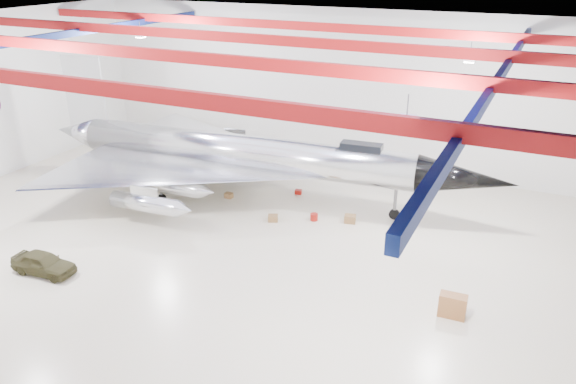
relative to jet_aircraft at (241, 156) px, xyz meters
The scene contains 13 objects.
floor 7.20m from the jet_aircraft, 63.13° to the right, with size 40.00×40.00×0.00m, color beige.
wall_back 9.94m from the jet_aircraft, 71.57° to the left, with size 40.00×40.00×0.00m, color silver.
ceiling 10.64m from the jet_aircraft, 63.13° to the right, with size 40.00×40.00×0.00m, color #0A0F38.
ceiling_structure 10.12m from the jet_aircraft, 63.13° to the right, with size 39.50×29.50×1.08m.
jet_aircraft is the anchor object (origin of this frame).
jeep 13.13m from the jet_aircraft, 107.95° to the right, with size 1.31×3.25×1.11m, color #3B371D.
desk 16.49m from the jet_aircraft, 26.76° to the right, with size 1.15×0.58×1.06m, color brown.
crate_ply 2.68m from the jet_aircraft, 136.61° to the right, with size 0.48×0.39×0.34m, color olive.
toolbox_red 4.46m from the jet_aircraft, 31.25° to the left, with size 0.42×0.33×0.29m, color maroon.
parts_bin 7.98m from the jet_aircraft, ahead, with size 0.65×0.52×0.45m, color olive.
crate_small 5.53m from the jet_aircraft, 159.86° to the left, with size 0.34×0.27×0.24m, color #59595B.
tool_chest 6.22m from the jet_aircraft, 12.55° to the right, with size 0.45×0.45×0.41m, color maroon.
oil_barrel 4.89m from the jet_aircraft, 34.71° to the right, with size 0.56×0.45×0.39m, color olive.
Camera 1 is at (13.90, -22.60, 14.42)m, focal length 35.00 mm.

